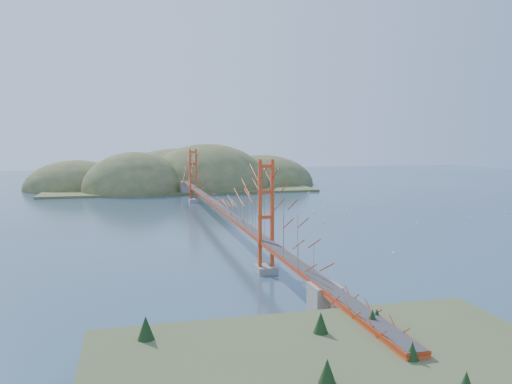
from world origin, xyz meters
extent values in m
plane|color=#2D475B|center=(0.00, 0.00, 0.00)|extent=(320.00, 320.00, 0.00)
cube|color=gray|center=(0.00, -30.00, 0.35)|extent=(2.00, 2.40, 0.70)
cube|color=gray|center=(0.00, 30.00, 0.35)|extent=(2.00, 2.40, 0.70)
cube|color=#B43414|center=(0.00, 0.00, 3.30)|extent=(1.40, 92.00, 0.16)
cube|color=#B43414|center=(0.00, 0.00, 3.10)|extent=(1.33, 92.00, 0.24)
cube|color=#38383A|center=(0.00, 0.00, 3.40)|extent=(1.19, 92.00, 0.03)
cube|color=gray|center=(0.00, -46.00, 1.65)|extent=(2.00, 2.20, 3.30)
cube|color=gray|center=(0.00, 46.00, 1.65)|extent=(2.20, 2.60, 3.30)
cube|color=#B43414|center=(0.00, -52.00, 3.30)|extent=(1.40, 12.00, 0.16)
cube|color=#B43414|center=(0.00, -52.00, 3.05)|extent=(1.33, 12.00, 0.30)
cube|color=gray|center=(0.00, -56.00, 1.47)|extent=(0.50, 0.70, 2.95)
cube|color=gray|center=(0.00, -53.00, 1.47)|extent=(0.50, 0.70, 2.95)
cube|color=gray|center=(0.00, -50.00, 1.47)|extent=(0.50, 0.70, 2.95)
cube|color=gray|center=(0.00, -48.00, 1.47)|extent=(0.50, 0.70, 2.95)
cube|color=#59544C|center=(0.00, -48.50, 0.12)|extent=(9.00, 6.00, 0.24)
cube|color=maroon|center=(0.40, -47.80, 0.61)|extent=(3.70, 2.30, 0.75)
cube|color=gray|center=(0.40, -47.80, 1.04)|extent=(3.70, 2.30, 0.10)
cylinder|color=white|center=(0.40, -47.80, 1.49)|extent=(0.03, 0.03, 1.00)
cube|color=#485932|center=(-4.00, -51.00, 0.90)|extent=(24.00, 3.00, 1.80)
cone|color=black|center=(-2.06, -54.12, 3.36)|extent=(0.50, 0.50, 0.71)
cone|color=black|center=(-1.11, -55.38, 3.43)|extent=(0.60, 0.60, 0.86)
cone|color=black|center=(-11.13, -57.10, 3.31)|extent=(0.44, 0.44, 0.62)
cone|color=black|center=(-8.16, -57.05, 3.50)|extent=(0.71, 0.71, 1.01)
cone|color=black|center=(-7.49, -58.59, 3.49)|extent=(0.69, 0.69, 0.98)
cone|color=black|center=(-6.15, -51.60, 3.47)|extent=(0.66, 0.66, 0.94)
cube|color=olive|center=(0.00, 64.00, 0.25)|extent=(70.00, 40.00, 0.60)
ellipsoid|color=olive|center=(-12.00, 56.00, 0.00)|extent=(28.00, 28.00, 21.00)
ellipsoid|color=olive|center=(8.00, 62.00, 0.00)|extent=(36.00, 36.00, 25.00)
ellipsoid|color=olive|center=(26.00, 70.00, 0.00)|extent=(32.00, 32.00, 18.00)
ellipsoid|color=olive|center=(-28.00, 68.00, 0.00)|extent=(28.00, 28.00, 16.00)
ellipsoid|color=olive|center=(2.00, 78.00, 0.00)|extent=(44.00, 44.00, 22.00)
cube|color=white|center=(9.82, 5.24, 0.05)|extent=(0.32, 0.50, 0.09)
cylinder|color=white|center=(9.82, 5.24, 0.31)|extent=(0.01, 0.01, 0.52)
cube|color=white|center=(31.15, 42.00, 0.06)|extent=(0.39, 0.57, 0.10)
cylinder|color=white|center=(31.15, 42.00, 0.36)|extent=(0.02, 0.02, 0.60)
cube|color=white|center=(27.63, 10.42, 0.05)|extent=(0.19, 0.48, 0.09)
cylinder|color=white|center=(27.63, 10.42, 0.31)|extent=(0.01, 0.01, 0.52)
cube|color=white|center=(17.78, -1.63, 0.06)|extent=(0.50, 0.57, 0.11)
cylinder|color=white|center=(17.78, -1.63, 0.38)|extent=(0.02, 0.02, 0.63)
cube|color=white|center=(20.46, 9.94, 0.07)|extent=(0.34, 0.65, 0.11)
cylinder|color=white|center=(20.46, 9.94, 0.40)|extent=(0.02, 0.02, 0.67)
cube|color=white|center=(26.64, 24.15, 0.06)|extent=(0.58, 0.24, 0.10)
cylinder|color=white|center=(26.64, 24.15, 0.37)|extent=(0.02, 0.02, 0.61)
cube|color=white|center=(28.82, 27.86, 0.07)|extent=(0.55, 0.61, 0.11)
cylinder|color=white|center=(28.82, 27.86, 0.41)|extent=(0.02, 0.02, 0.68)
cube|color=white|center=(35.37, 15.44, 0.06)|extent=(0.51, 0.59, 0.11)
cylinder|color=white|center=(35.37, 15.44, 0.39)|extent=(0.02, 0.02, 0.64)
cube|color=white|center=(54.61, -0.63, 0.06)|extent=(0.54, 0.43, 0.10)
cylinder|color=white|center=(54.61, -0.63, 0.35)|extent=(0.02, 0.02, 0.58)
cube|color=white|center=(15.66, 27.41, 0.05)|extent=(0.50, 0.29, 0.09)
cylinder|color=white|center=(15.66, 27.41, 0.31)|extent=(0.01, 0.01, 0.51)
cube|color=white|center=(31.92, -7.20, 0.05)|extent=(0.52, 0.24, 0.09)
cylinder|color=white|center=(31.92, -7.20, 0.33)|extent=(0.01, 0.01, 0.55)
cube|color=white|center=(50.78, 12.42, 0.06)|extent=(0.53, 0.34, 0.09)
cylinder|color=white|center=(50.78, 12.42, 0.33)|extent=(0.01, 0.01, 0.55)
cube|color=white|center=(43.61, -4.76, 0.06)|extent=(0.39, 0.61, 0.11)
cylinder|color=white|center=(43.61, -4.76, 0.38)|extent=(0.02, 0.02, 0.63)
cube|color=white|center=(24.63, -6.45, 0.06)|extent=(0.53, 0.37, 0.09)
cylinder|color=white|center=(24.63, -6.45, 0.33)|extent=(0.01, 0.01, 0.56)
cube|color=white|center=(17.36, -25.27, 0.06)|extent=(0.22, 0.56, 0.10)
cylinder|color=white|center=(17.36, -25.27, 0.36)|extent=(0.02, 0.02, 0.60)
camera|label=1|loc=(-13.35, -78.54, 13.66)|focal=35.00mm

